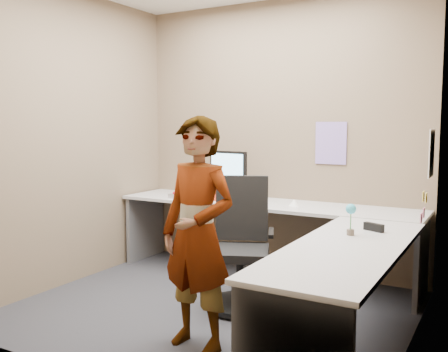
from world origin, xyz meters
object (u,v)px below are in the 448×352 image
Objects in this scene: desk at (281,234)px; office_chair at (240,255)px; person at (198,234)px; monitor at (228,169)px.

desk is 0.38m from office_chair.
desk is at bearing 88.49° from person.
office_chair is (0.54, -0.77, -0.62)m from monitor.
monitor is at bearing 146.02° from desk.
desk is 1.94× the size of person.
person reaches higher than monitor.
desk is 2.88× the size of office_chair.
desk is 1.07m from monitor.
office_chair is (-0.26, -0.22, -0.16)m from desk.
office_chair is at bearing 104.58° from person.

